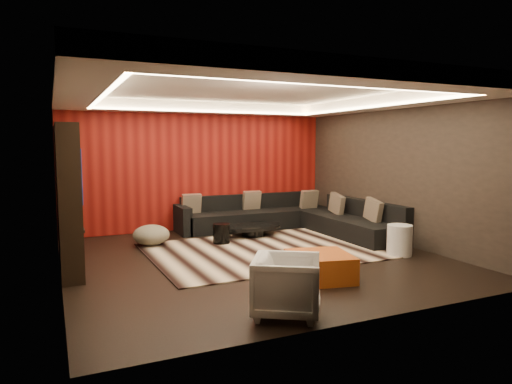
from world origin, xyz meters
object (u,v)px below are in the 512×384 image
sectional_sofa (292,219)px  armchair (287,286)px  drum_stool (221,233)px  orange_ottoman (320,267)px  white_side_table (400,240)px  coffee_table (253,230)px

sectional_sofa → armchair: bearing=-119.3°
drum_stool → sectional_sofa: (1.87, 0.62, 0.05)m
orange_ottoman → white_side_table: bearing=17.6°
coffee_table → orange_ottoman: 3.17m
white_side_table → armchair: bearing=-151.9°
orange_ottoman → coffee_table: bearing=83.4°
orange_ottoman → sectional_sofa: (1.39, 3.35, 0.08)m
coffee_table → orange_ottoman: orange_ottoman is taller
drum_stool → armchair: bearing=-98.8°
armchair → sectional_sofa: bearing=2.7°
orange_ottoman → sectional_sofa: 3.63m
white_side_table → sectional_sofa: size_ratio=0.15×
white_side_table → coffee_table: bearing=123.3°
white_side_table → orange_ottoman: (-2.01, -0.64, -0.08)m
coffee_table → white_side_table: bearing=-56.7°
drum_stool → white_side_table: size_ratio=0.71×
white_side_table → sectional_sofa: bearing=103.0°
coffee_table → drum_stool: (-0.85, -0.41, 0.08)m
coffee_table → orange_ottoman: bearing=-96.6°
white_side_table → armchair: 3.49m
drum_stool → white_side_table: (2.50, -2.10, 0.06)m
drum_stool → orange_ottoman: drum_stool is taller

